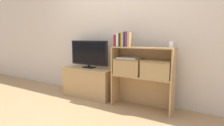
# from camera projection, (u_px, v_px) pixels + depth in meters

# --- Properties ---
(ground_plane) EXTENTS (16.00, 16.00, 0.00)m
(ground_plane) POSITION_uv_depth(u_px,v_px,m) (107.00, 104.00, 2.86)
(ground_plane) COLOR #A37F56
(wall_back) EXTENTS (10.00, 0.05, 2.40)m
(wall_back) POSITION_uv_depth(u_px,v_px,m) (120.00, 31.00, 3.07)
(wall_back) COLOR beige
(wall_back) RESTS_ON ground_plane
(tv_stand) EXTENTS (0.98, 0.43, 0.53)m
(tv_stand) POSITION_uv_depth(u_px,v_px,m) (89.00, 82.00, 3.26)
(tv_stand) COLOR tan
(tv_stand) RESTS_ON ground_plane
(tv) EXTENTS (0.79, 0.14, 0.50)m
(tv) POSITION_uv_depth(u_px,v_px,m) (89.00, 53.00, 3.18)
(tv) COLOR black
(tv) RESTS_ON tv_stand
(bookshelf_lower_tier) EXTENTS (0.93, 0.31, 0.51)m
(bookshelf_lower_tier) POSITION_uv_depth(u_px,v_px,m) (143.00, 87.00, 2.73)
(bookshelf_lower_tier) COLOR tan
(bookshelf_lower_tier) RESTS_ON ground_plane
(bookshelf_upper_tier) EXTENTS (0.93, 0.31, 0.44)m
(bookshelf_upper_tier) POSITION_uv_depth(u_px,v_px,m) (144.00, 57.00, 2.66)
(bookshelf_upper_tier) COLOR tan
(bookshelf_upper_tier) RESTS_ON bookshelf_lower_tier
(book_maroon) EXTENTS (0.04, 0.15, 0.18)m
(book_maroon) POSITION_uv_depth(u_px,v_px,m) (117.00, 41.00, 2.74)
(book_maroon) COLOR maroon
(book_maroon) RESTS_ON bookshelf_upper_tier
(book_ivory) EXTENTS (0.04, 0.15, 0.20)m
(book_ivory) POSITION_uv_depth(u_px,v_px,m) (119.00, 40.00, 2.71)
(book_ivory) COLOR silver
(book_ivory) RESTS_ON bookshelf_upper_tier
(book_charcoal) EXTENTS (0.04, 0.14, 0.20)m
(book_charcoal) POSITION_uv_depth(u_px,v_px,m) (122.00, 40.00, 2.69)
(book_charcoal) COLOR #232328
(book_charcoal) RESTS_ON bookshelf_upper_tier
(book_mustard) EXTENTS (0.04, 0.16, 0.22)m
(book_mustard) POSITION_uv_depth(u_px,v_px,m) (124.00, 39.00, 2.67)
(book_mustard) COLOR gold
(book_mustard) RESTS_ON bookshelf_upper_tier
(book_navy) EXTENTS (0.02, 0.15, 0.22)m
(book_navy) POSITION_uv_depth(u_px,v_px,m) (126.00, 39.00, 2.66)
(book_navy) COLOR navy
(book_navy) RESTS_ON bookshelf_upper_tier
(book_plum) EXTENTS (0.04, 0.14, 0.23)m
(book_plum) POSITION_uv_depth(u_px,v_px,m) (128.00, 39.00, 2.64)
(book_plum) COLOR #6B2D66
(book_plum) RESTS_ON bookshelf_upper_tier
(book_tan) EXTENTS (0.04, 0.14, 0.22)m
(book_tan) POSITION_uv_depth(u_px,v_px,m) (130.00, 39.00, 2.62)
(book_tan) COLOR tan
(book_tan) RESTS_ON bookshelf_upper_tier
(baby_monitor) EXTENTS (0.05, 0.04, 0.12)m
(baby_monitor) POSITION_uv_depth(u_px,v_px,m) (171.00, 44.00, 2.38)
(baby_monitor) COLOR white
(baby_monitor) RESTS_ON bookshelf_upper_tier
(storage_basket_left) EXTENTS (0.42, 0.28, 0.25)m
(storage_basket_left) POSITION_uv_depth(u_px,v_px,m) (129.00, 66.00, 2.73)
(storage_basket_left) COLOR tan
(storage_basket_left) RESTS_ON bookshelf_lower_tier
(storage_basket_right) EXTENTS (0.42, 0.28, 0.25)m
(storage_basket_right) POSITION_uv_depth(u_px,v_px,m) (157.00, 68.00, 2.51)
(storage_basket_right) COLOR tan
(storage_basket_right) RESTS_ON bookshelf_lower_tier
(laptop) EXTENTS (0.31, 0.25, 0.02)m
(laptop) POSITION_uv_depth(u_px,v_px,m) (129.00, 58.00, 2.71)
(laptop) COLOR #BCBCC1
(laptop) RESTS_ON storage_basket_left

